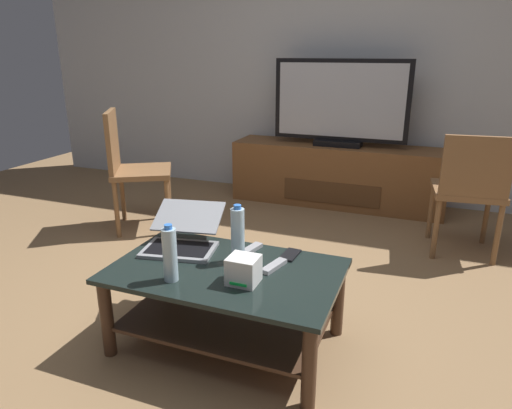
{
  "coord_description": "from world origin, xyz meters",
  "views": [
    {
      "loc": [
        0.89,
        -1.94,
        1.35
      ],
      "look_at": [
        0.03,
        0.29,
        0.55
      ],
      "focal_mm": 32.23,
      "sensor_mm": 36.0,
      "label": 1
    }
  ],
  "objects_px": {
    "media_cabinet": "(337,175)",
    "coffee_table": "(226,293)",
    "dining_chair": "(470,187)",
    "laptop": "(183,236)",
    "router_box": "(244,270)",
    "water_bottle_far": "(170,254)",
    "side_chair": "(130,164)",
    "television": "(340,105)",
    "soundbar_remote": "(250,249)",
    "cell_phone": "(290,255)",
    "tv_remote": "(274,266)",
    "water_bottle_near": "(238,235)"
  },
  "relations": [
    {
      "from": "coffee_table",
      "to": "cell_phone",
      "type": "distance_m",
      "value": 0.36
    },
    {
      "from": "television",
      "to": "router_box",
      "type": "bearing_deg",
      "value": -87.84
    },
    {
      "from": "water_bottle_near",
      "to": "laptop",
      "type": "bearing_deg",
      "value": 169.19
    },
    {
      "from": "water_bottle_near",
      "to": "tv_remote",
      "type": "bearing_deg",
      "value": -2.32
    },
    {
      "from": "water_bottle_far",
      "to": "soundbar_remote",
      "type": "bearing_deg",
      "value": 62.69
    },
    {
      "from": "laptop",
      "to": "cell_phone",
      "type": "xyz_separation_m",
      "value": [
        0.55,
        0.08,
        -0.05
      ]
    },
    {
      "from": "media_cabinet",
      "to": "dining_chair",
      "type": "relative_size",
      "value": 2.22
    },
    {
      "from": "laptop",
      "to": "water_bottle_near",
      "type": "relative_size",
      "value": 1.62
    },
    {
      "from": "water_bottle_near",
      "to": "media_cabinet",
      "type": "bearing_deg",
      "value": 89.59
    },
    {
      "from": "tv_remote",
      "to": "dining_chair",
      "type": "bearing_deg",
      "value": 72.98
    },
    {
      "from": "television",
      "to": "water_bottle_near",
      "type": "relative_size",
      "value": 4.15
    },
    {
      "from": "side_chair",
      "to": "tv_remote",
      "type": "height_order",
      "value": "side_chair"
    },
    {
      "from": "media_cabinet",
      "to": "soundbar_remote",
      "type": "height_order",
      "value": "media_cabinet"
    },
    {
      "from": "coffee_table",
      "to": "tv_remote",
      "type": "xyz_separation_m",
      "value": [
        0.21,
        0.09,
        0.14
      ]
    },
    {
      "from": "soundbar_remote",
      "to": "tv_remote",
      "type": "bearing_deg",
      "value": -25.07
    },
    {
      "from": "laptop",
      "to": "water_bottle_far",
      "type": "relative_size",
      "value": 1.77
    },
    {
      "from": "laptop",
      "to": "tv_remote",
      "type": "relative_size",
      "value": 2.87
    },
    {
      "from": "side_chair",
      "to": "laptop",
      "type": "distance_m",
      "value": 1.43
    },
    {
      "from": "media_cabinet",
      "to": "coffee_table",
      "type": "bearing_deg",
      "value": -90.94
    },
    {
      "from": "media_cabinet",
      "to": "water_bottle_near",
      "type": "xyz_separation_m",
      "value": [
        -0.02,
        -2.24,
        0.26
      ]
    },
    {
      "from": "router_box",
      "to": "water_bottle_far",
      "type": "relative_size",
      "value": 0.5
    },
    {
      "from": "media_cabinet",
      "to": "soundbar_remote",
      "type": "distance_m",
      "value": 2.12
    },
    {
      "from": "water_bottle_far",
      "to": "tv_remote",
      "type": "relative_size",
      "value": 1.62
    },
    {
      "from": "side_chair",
      "to": "soundbar_remote",
      "type": "distance_m",
      "value": 1.66
    },
    {
      "from": "media_cabinet",
      "to": "soundbar_remote",
      "type": "relative_size",
      "value": 11.85
    },
    {
      "from": "television",
      "to": "side_chair",
      "type": "xyz_separation_m",
      "value": [
        -1.38,
        -1.17,
        -0.38
      ]
    },
    {
      "from": "media_cabinet",
      "to": "cell_phone",
      "type": "relative_size",
      "value": 13.54
    },
    {
      "from": "side_chair",
      "to": "water_bottle_near",
      "type": "distance_m",
      "value": 1.72
    },
    {
      "from": "dining_chair",
      "to": "tv_remote",
      "type": "height_order",
      "value": "dining_chair"
    },
    {
      "from": "laptop",
      "to": "soundbar_remote",
      "type": "xyz_separation_m",
      "value": [
        0.34,
        0.06,
        -0.05
      ]
    },
    {
      "from": "television",
      "to": "router_box",
      "type": "relative_size",
      "value": 9.08
    },
    {
      "from": "coffee_table",
      "to": "cell_phone",
      "type": "relative_size",
      "value": 7.51
    },
    {
      "from": "router_box",
      "to": "water_bottle_near",
      "type": "distance_m",
      "value": 0.23
    },
    {
      "from": "side_chair",
      "to": "water_bottle_far",
      "type": "bearing_deg",
      "value": -48.83
    },
    {
      "from": "coffee_table",
      "to": "router_box",
      "type": "bearing_deg",
      "value": -35.98
    },
    {
      "from": "water_bottle_near",
      "to": "router_box",
      "type": "bearing_deg",
      "value": -60.27
    },
    {
      "from": "dining_chair",
      "to": "side_chair",
      "type": "distance_m",
      "value": 2.46
    },
    {
      "from": "coffee_table",
      "to": "dining_chair",
      "type": "height_order",
      "value": "dining_chair"
    },
    {
      "from": "media_cabinet",
      "to": "cell_phone",
      "type": "height_order",
      "value": "media_cabinet"
    },
    {
      "from": "laptop",
      "to": "cell_phone",
      "type": "bearing_deg",
      "value": 8.84
    },
    {
      "from": "laptop",
      "to": "tv_remote",
      "type": "height_order",
      "value": "laptop"
    },
    {
      "from": "dining_chair",
      "to": "water_bottle_far",
      "type": "xyz_separation_m",
      "value": [
        -1.26,
        -1.71,
        0.03
      ]
    },
    {
      "from": "side_chair",
      "to": "water_bottle_far",
      "type": "distance_m",
      "value": 1.77
    },
    {
      "from": "television",
      "to": "soundbar_remote",
      "type": "relative_size",
      "value": 7.35
    },
    {
      "from": "dining_chair",
      "to": "laptop",
      "type": "bearing_deg",
      "value": -135.7
    },
    {
      "from": "laptop",
      "to": "water_bottle_far",
      "type": "distance_m",
      "value": 0.37
    },
    {
      "from": "tv_remote",
      "to": "water_bottle_near",
      "type": "bearing_deg",
      "value": -167.75
    },
    {
      "from": "media_cabinet",
      "to": "soundbar_remote",
      "type": "bearing_deg",
      "value": -90.09
    },
    {
      "from": "media_cabinet",
      "to": "water_bottle_near",
      "type": "bearing_deg",
      "value": -90.41
    },
    {
      "from": "side_chair",
      "to": "router_box",
      "type": "distance_m",
      "value": 1.92
    }
  ]
}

